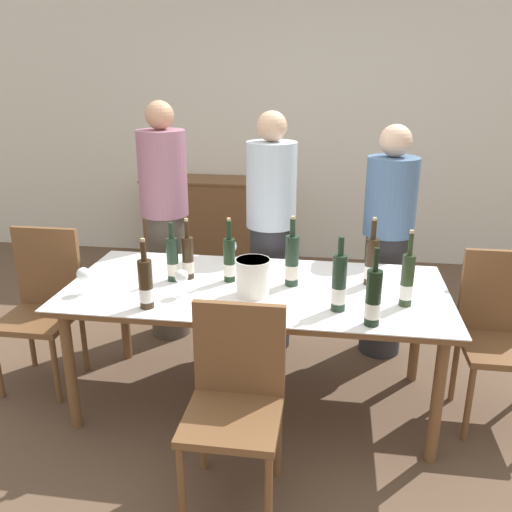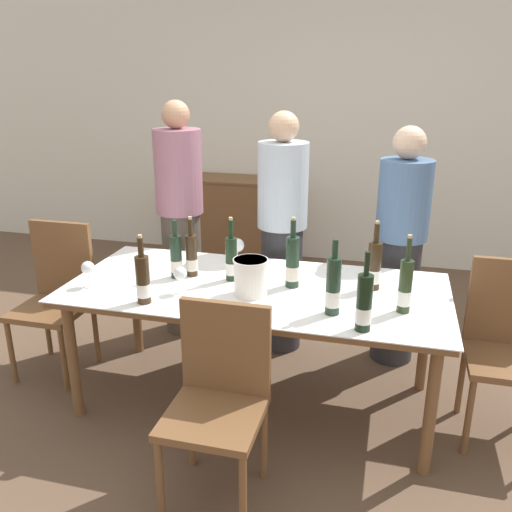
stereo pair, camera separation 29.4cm
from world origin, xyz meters
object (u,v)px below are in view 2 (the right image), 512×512
wine_bottle_4 (405,287)px  chair_right_end (508,339)px  wine_bottle_1 (176,258)px  wine_glass_2 (88,269)px  person_guest_right (400,249)px  wine_bottle_5 (292,263)px  chair_left_end (57,289)px  wine_bottle_6 (143,280)px  dining_table (256,297)px  wine_bottle_2 (374,267)px  wine_glass_0 (180,274)px  wine_bottle_3 (364,304)px  chair_near_front (219,391)px  person_guest_left (282,236)px  wine_bottle_8 (333,287)px  sideboard_cabinet (232,219)px  ice_bucket (251,276)px  wine_bottle_7 (192,256)px  person_host (181,222)px  wine_bottle_0 (231,259)px

wine_bottle_4 → chair_right_end: size_ratio=0.42×
wine_bottle_1 → wine_glass_2: size_ratio=2.31×
wine_glass_2 → person_guest_right: (1.66, 0.97, -0.06)m
wine_bottle_5 → chair_left_end: wine_bottle_5 is taller
wine_bottle_1 → wine_bottle_6: size_ratio=0.94×
dining_table → wine_bottle_2: bearing=12.1°
wine_glass_0 → chair_right_end: bearing=9.2°
wine_bottle_2 → wine_bottle_3: size_ratio=1.01×
dining_table → wine_bottle_4: bearing=-9.5°
wine_bottle_2 → wine_bottle_6: size_ratio=1.06×
chair_left_end → chair_right_end: (2.68, -0.00, 0.00)m
chair_near_front → person_guest_left: bearing=90.8°
wine_bottle_1 → wine_bottle_5: size_ratio=0.86×
wine_bottle_8 → wine_bottle_4: bearing=17.8°
wine_bottle_4 → wine_glass_2: bearing=-176.7°
wine_bottle_2 → wine_bottle_5: size_ratio=0.97×
wine_bottle_5 → wine_bottle_8: size_ratio=1.04×
wine_bottle_2 → person_guest_left: bearing=137.2°
sideboard_cabinet → wine_bottle_5: (1.07, -2.37, 0.45)m
wine_bottle_2 → wine_bottle_8: bearing=-115.3°
chair_left_end → ice_bucket: bearing=-8.7°
chair_left_end → person_guest_left: 1.50m
ice_bucket → chair_near_front: 0.68m
wine_bottle_7 → chair_left_end: (-0.94, 0.02, -0.31)m
chair_right_end → person_guest_left: (-1.35, 0.63, 0.27)m
wine_bottle_1 → person_guest_left: bearing=55.6°
wine_glass_2 → chair_left_end: size_ratio=0.15×
wine_bottle_7 → wine_glass_2: size_ratio=2.41×
ice_bucket → wine_bottle_7: bearing=155.1°
wine_bottle_8 → wine_bottle_1: bearing=164.0°
wine_bottle_1 → person_host: person_host is taller
person_guest_right → person_host: bearing=178.2°
dining_table → wine_bottle_0: (-0.16, 0.07, 0.19)m
sideboard_cabinet → ice_bucket: bearing=-70.8°
chair_left_end → person_host: bearing=50.3°
wine_bottle_2 → chair_right_end: 0.78m
wine_glass_0 → chair_left_end: (-0.97, 0.28, -0.30)m
wine_bottle_2 → chair_right_end: (0.71, -0.05, -0.32)m
ice_bucket → wine_bottle_5: (0.19, 0.17, 0.03)m
chair_right_end → person_guest_right: 0.90m
person_guest_left → wine_glass_2: bearing=-133.2°
wine_bottle_4 → wine_glass_0: (-1.16, -0.06, -0.02)m
wine_bottle_5 → dining_table: bearing=-163.6°
sideboard_cabinet → wine_glass_2: bearing=-90.3°
sideboard_cabinet → wine_bottle_3: bearing=-62.0°
wine_bottle_0 → chair_right_end: size_ratio=0.39×
person_guest_left → ice_bucket: bearing=-89.4°
wine_bottle_7 → wine_glass_0: bearing=-82.1°
wine_bottle_3 → wine_bottle_5: 0.60m
wine_bottle_8 → chair_right_end: wine_bottle_8 is taller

